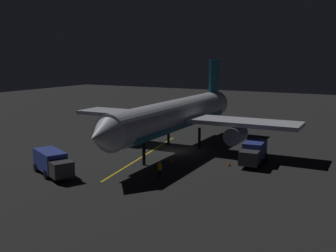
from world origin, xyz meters
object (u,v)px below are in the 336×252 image
object	(u,v)px
baggage_truck	(52,163)
catering_truck	(254,153)
ground_crew_worker	(160,169)
traffic_cone_near_right	(229,164)
airliner	(178,116)
traffic_cone_near_left	(171,160)

from	to	relation	value
baggage_truck	catering_truck	world-z (taller)	catering_truck
catering_truck	ground_crew_worker	distance (m)	11.69
ground_crew_worker	traffic_cone_near_right	distance (m)	8.82
airliner	catering_truck	distance (m)	11.40
baggage_truck	traffic_cone_near_left	distance (m)	13.14
airliner	traffic_cone_near_right	size ratio (longest dim) A/B	64.49
baggage_truck	ground_crew_worker	xyz separation A→B (m)	(-10.11, -4.32, -0.37)
traffic_cone_near_left	traffic_cone_near_right	distance (m)	6.48
airliner	traffic_cone_near_left	size ratio (longest dim) A/B	64.49
baggage_truck	traffic_cone_near_right	size ratio (longest dim) A/B	11.88
baggage_truck	traffic_cone_near_right	bearing A→B (deg)	-140.64
traffic_cone_near_right	traffic_cone_near_left	bearing A→B (deg)	16.07
traffic_cone_near_left	traffic_cone_near_right	size ratio (longest dim) A/B	1.00
airliner	baggage_truck	distance (m)	17.51
airliner	traffic_cone_near_right	world-z (taller)	airliner
traffic_cone_near_left	baggage_truck	bearing A→B (deg)	50.65
airliner	ground_crew_worker	distance (m)	13.03
ground_crew_worker	traffic_cone_near_right	bearing A→B (deg)	-120.21
ground_crew_worker	baggage_truck	bearing A→B (deg)	23.16
catering_truck	ground_crew_worker	world-z (taller)	catering_truck
ground_crew_worker	catering_truck	bearing A→B (deg)	-124.23
baggage_truck	catering_truck	distance (m)	21.77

